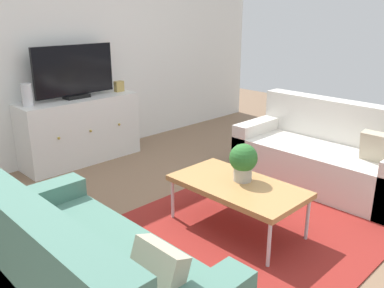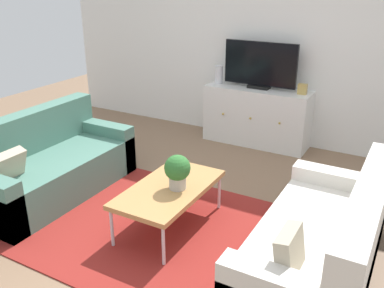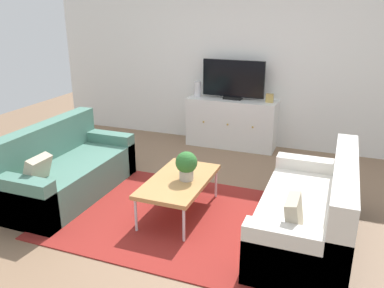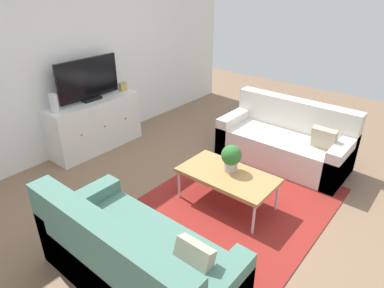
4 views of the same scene
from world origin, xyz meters
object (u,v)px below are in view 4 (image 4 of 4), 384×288
Objects in this scene: couch_right_side at (286,142)px; mantel_clock at (123,87)px; couch_left_side at (131,263)px; potted_plant at (231,157)px; tv_console at (95,125)px; flat_screen_tv at (88,80)px; coffee_table at (227,176)px; glass_vase at (54,103)px.

couch_right_side is 13.42× the size of mantel_clock.
couch_right_side is at bearing -69.35° from mantel_clock.
couch_left_side is 5.60× the size of potted_plant.
tv_console is 1.44× the size of flat_screen_tv.
coffee_table is 2.44m from flat_screen_tv.
couch_left_side is at bearing -109.12° from glass_vase.
potted_plant reaches higher than coffee_table.
couch_right_side is 1.62× the size of coffee_table.
couch_left_side reaches higher than tv_console.
potted_plant is at bearing -72.46° from glass_vase.
coffee_table is 2.46m from glass_vase.
couch_left_side is 1.81× the size of flat_screen_tv.
couch_left_side is 2.88m from flat_screen_tv.
tv_console is at bearing -180.00° from mantel_clock.
tv_console is at bearing 93.80° from potted_plant.
flat_screen_tv is 4.01× the size of glass_vase.
couch_right_side is 2.79m from tv_console.
glass_vase is at bearing 130.75° from couch_right_side.
tv_console is 10.70× the size of mantel_clock.
flat_screen_tv is (-0.07, 2.34, 0.69)m from coffee_table.
couch_right_side is at bearing -58.23° from tv_console.
potted_plant is 0.32× the size of flat_screen_tv.
glass_vase is (-0.58, 0.00, 0.50)m from tv_console.
potted_plant is 2.38m from flat_screen_tv.
mantel_clock is (1.15, 0.00, -0.06)m from glass_vase.
potted_plant is at bearing 10.45° from coffee_table.
glass_vase is at bearing 180.00° from tv_console.
tv_console is at bearing -0.00° from glass_vase.
couch_right_side is (2.87, 0.00, 0.00)m from couch_left_side.
couch_right_side is 1.25× the size of tv_console.
mantel_clock is at bearing 0.00° from tv_console.
coffee_table is (-1.40, 0.05, 0.10)m from couch_right_side.
glass_vase is 1.85× the size of mantel_clock.
flat_screen_tv is (1.40, 2.39, 0.78)m from couch_left_side.
glass_vase is (-0.65, 2.32, 0.51)m from coffee_table.
flat_screen_tv reaches higher than couch_left_side.
mantel_clock is at bearing 110.65° from couch_right_side.
coffee_table is 2.32m from tv_console.
mantel_clock is (0.50, 2.32, 0.45)m from coffee_table.
couch_right_side is 2.92m from flat_screen_tv.
potted_plant is 1.29× the size of glass_vase.
mantel_clock is at bearing 77.80° from coffee_table.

